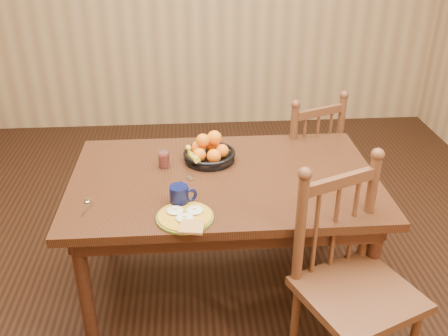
{
  "coord_description": "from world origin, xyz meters",
  "views": [
    {
      "loc": [
        -0.17,
        -2.28,
        2.02
      ],
      "look_at": [
        0.0,
        0.0,
        0.8
      ],
      "focal_mm": 40.0,
      "sensor_mm": 36.0,
      "label": 1
    }
  ],
  "objects": [
    {
      "name": "breakfast_plate",
      "position": [
        -0.2,
        -0.39,
        0.76
      ],
      "size": [
        0.26,
        0.29,
        0.04
      ],
      "color": "#59601E",
      "rests_on": "dining_table"
    },
    {
      "name": "coffee_mug",
      "position": [
        -0.23,
        -0.26,
        0.8
      ],
      "size": [
        0.13,
        0.09,
        0.1
      ],
      "color": "black",
      "rests_on": "dining_table"
    },
    {
      "name": "chair_near",
      "position": [
        0.53,
        -0.6,
        0.51
      ],
      "size": [
        0.61,
        0.6,
        1.04
      ],
      "rotation": [
        0.0,
        0.0,
        0.4
      ],
      "color": "#442614",
      "rests_on": "ground"
    },
    {
      "name": "fruit_bowl",
      "position": [
        -0.07,
        0.19,
        0.8
      ],
      "size": [
        0.29,
        0.29,
        0.17
      ],
      "color": "black",
      "rests_on": "dining_table"
    },
    {
      "name": "chair_far",
      "position": [
        0.57,
        0.65,
        0.47
      ],
      "size": [
        0.57,
        0.56,
        0.97
      ],
      "rotation": [
        0.0,
        0.0,
        3.53
      ],
      "color": "#442614",
      "rests_on": "ground"
    },
    {
      "name": "fork",
      "position": [
        -0.18,
        -0.07,
        0.75
      ],
      "size": [
        0.08,
        0.18,
        0.0
      ],
      "rotation": [
        0.0,
        0.0,
        0.48
      ],
      "color": "silver",
      "rests_on": "dining_table"
    },
    {
      "name": "dining_table",
      "position": [
        0.0,
        0.0,
        0.67
      ],
      "size": [
        1.6,
        1.0,
        0.75
      ],
      "color": "black",
      "rests_on": "ground"
    },
    {
      "name": "spoon",
      "position": [
        -0.67,
        -0.22,
        0.75
      ],
      "size": [
        0.05,
        0.16,
        0.01
      ],
      "rotation": [
        0.0,
        0.0,
        -0.28
      ],
      "color": "silver",
      "rests_on": "dining_table"
    },
    {
      "name": "room",
      "position": [
        0.0,
        0.0,
        1.35
      ],
      "size": [
        4.52,
        5.02,
        2.72
      ],
      "color": "black",
      "rests_on": "ground"
    },
    {
      "name": "juice_glass",
      "position": [
        -0.32,
        0.13,
        0.79
      ],
      "size": [
        0.06,
        0.06,
        0.09
      ],
      "color": "silver",
      "rests_on": "dining_table"
    }
  ]
}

